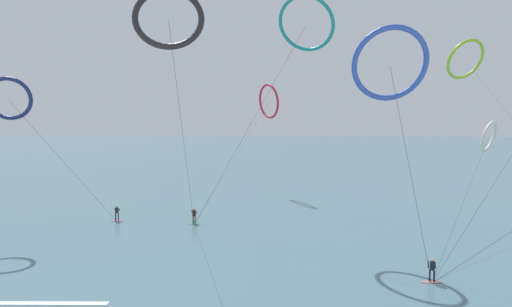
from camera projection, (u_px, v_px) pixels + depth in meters
The scene contains 12 objects.
sea_water at pixel (272, 156), 121.38m from camera, with size 400.00×200.00×0.08m, color #476B75.
surfer_emerald at pixel (194, 217), 47.48m from camera, with size 1.40×0.73×1.70m.
surfer_magenta at pixel (117, 214), 48.73m from camera, with size 1.40×0.61×1.70m.
surfer_coral at pixel (432, 272), 31.15m from camera, with size 1.40×0.63×1.70m.
kite_lime at pixel (466, 59), 59.25m from camera, with size 6.25×37.19×21.31m.
kite_navy at pixel (9, 99), 42.38m from camera, with size 10.11×6.91×15.16m.
kite_ivory at pixel (489, 136), 49.33m from camera, with size 13.96×21.44×10.95m.
kite_teal at pixel (306, 24), 42.16m from camera, with size 14.52×5.48×22.53m.
kite_charcoal at pixel (169, 18), 30.44m from camera, with size 5.19×17.04×20.49m.
kite_crimson at pixel (269, 101), 65.49m from camera, with size 9.15×22.02×15.93m.
kite_cobalt at pixel (390, 64), 29.57m from camera, with size 5.98×2.60×17.41m.
wave_crest_far at pixel (43, 304), 27.75m from camera, with size 8.08×0.50×0.12m, color white.
Camera 1 is at (1.87, -12.78, 11.82)m, focal length 31.69 mm.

